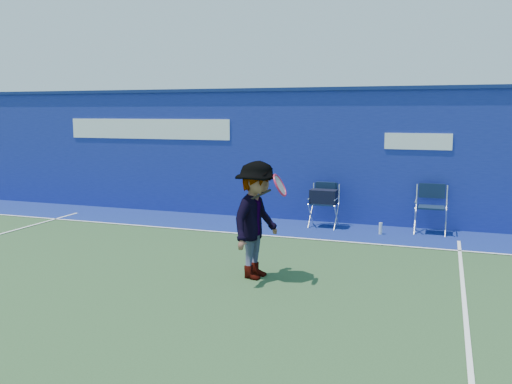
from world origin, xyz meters
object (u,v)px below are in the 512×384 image
(directors_chair_right, at_px, (430,218))
(tennis_player, at_px, (257,220))
(directors_chair_left, at_px, (324,208))
(water_bottle, at_px, (381,229))

(directors_chair_right, xyz_separation_m, tennis_player, (-2.43, -4.09, 0.58))
(directors_chair_left, distance_m, directors_chair_right, 2.26)
(directors_chair_right, distance_m, tennis_player, 4.79)
(directors_chair_left, xyz_separation_m, directors_chair_right, (2.25, 0.11, -0.09))
(water_bottle, bearing_deg, directors_chair_right, 25.32)
(directors_chair_right, height_order, tennis_player, tennis_player)
(directors_chair_left, xyz_separation_m, water_bottle, (1.28, -0.34, -0.29))
(directors_chair_left, bearing_deg, tennis_player, -92.64)
(directors_chair_right, bearing_deg, tennis_player, -120.75)
(water_bottle, bearing_deg, tennis_player, -111.97)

